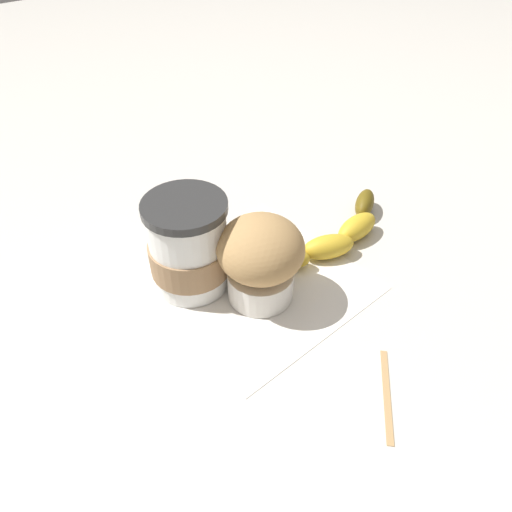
# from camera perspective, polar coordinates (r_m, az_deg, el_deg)

# --- Properties ---
(ground_plane) EXTENTS (3.00, 3.00, 0.00)m
(ground_plane) POSITION_cam_1_polar(r_m,az_deg,el_deg) (0.62, -0.00, -3.06)
(ground_plane) COLOR beige
(paper_napkin) EXTENTS (0.25, 0.25, 0.00)m
(paper_napkin) POSITION_cam_1_polar(r_m,az_deg,el_deg) (0.62, -0.00, -3.01)
(paper_napkin) COLOR white
(paper_napkin) RESTS_ON ground_plane
(coffee_cup) EXTENTS (0.10, 0.10, 0.12)m
(coffee_cup) POSITION_cam_1_polar(r_m,az_deg,el_deg) (0.59, -7.68, 0.99)
(coffee_cup) COLOR white
(coffee_cup) RESTS_ON paper_napkin
(muffin) EXTENTS (0.10, 0.10, 0.11)m
(muffin) POSITION_cam_1_polar(r_m,az_deg,el_deg) (0.56, 0.54, -0.15)
(muffin) COLOR white
(muffin) RESTS_ON paper_napkin
(banana) EXTENTS (0.23, 0.09, 0.03)m
(banana) POSITION_cam_1_polar(r_m,az_deg,el_deg) (0.68, 9.18, 2.61)
(banana) COLOR gold
(banana) RESTS_ON paper_napkin
(wooden_stirrer) EXTENTS (0.08, 0.08, 0.00)m
(wooden_stirrer) POSITION_cam_1_polar(r_m,az_deg,el_deg) (0.53, 14.73, -15.05)
(wooden_stirrer) COLOR tan
(wooden_stirrer) RESTS_ON ground_plane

